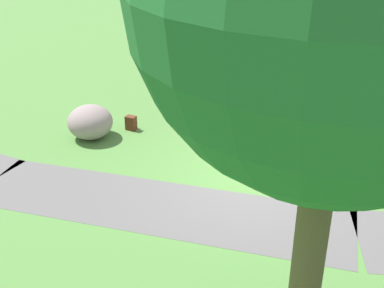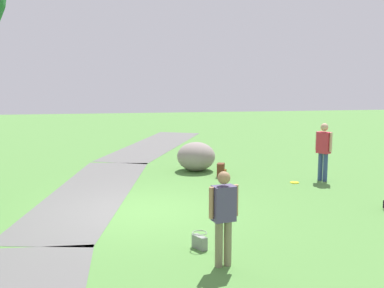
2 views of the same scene
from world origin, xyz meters
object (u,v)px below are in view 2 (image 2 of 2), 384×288
woman_with_handbag (224,212)px  man_near_boulder (324,148)px  handbag_on_grass (200,241)px  backpack_by_boulder (221,170)px  frisbee_on_grass (294,182)px  lawn_boulder (196,156)px

woman_with_handbag → man_near_boulder: size_ratio=0.96×
handbag_on_grass → backpack_by_boulder: backpack_by_boulder is taller
handbag_on_grass → frisbee_on_grass: 5.85m
handbag_on_grass → frisbee_on_grass: (4.72, -3.46, -0.13)m
man_near_boulder → backpack_by_boulder: 3.04m
woman_with_handbag → handbag_on_grass: bearing=17.5°
man_near_boulder → handbag_on_grass: bearing=138.2°
lawn_boulder → frisbee_on_grass: bearing=-129.3°
backpack_by_boulder → man_near_boulder: bearing=-108.9°
lawn_boulder → frisbee_on_grass: 3.27m
handbag_on_grass → man_near_boulder: bearing=-41.8°
woman_with_handbag → backpack_by_boulder: 6.80m
handbag_on_grass → backpack_by_boulder: size_ratio=0.93×
man_near_boulder → frisbee_on_grass: man_near_boulder is taller
lawn_boulder → backpack_by_boulder: bearing=-147.7°
woman_with_handbag → handbag_on_grass: woman_with_handbag is taller
woman_with_handbag → backpack_by_boulder: size_ratio=4.00×
backpack_by_boulder → frisbee_on_grass: backpack_by_boulder is taller
lawn_boulder → backpack_by_boulder: (-0.97, -0.61, -0.26)m
lawn_boulder → handbag_on_grass: size_ratio=4.54×
backpack_by_boulder → frisbee_on_grass: bearing=-119.8°
handbag_on_grass → frisbee_on_grass: handbag_on_grass is taller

